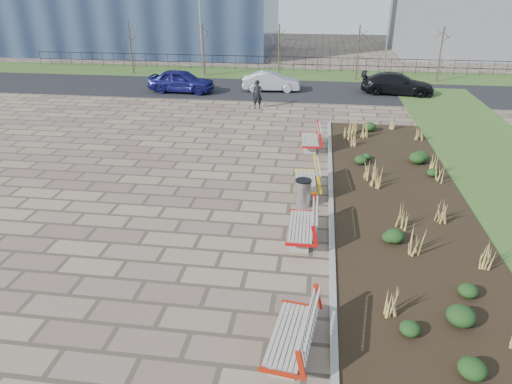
# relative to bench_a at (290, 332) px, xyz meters

# --- Properties ---
(ground) EXTENTS (120.00, 120.00, 0.00)m
(ground) POSITION_rel_bench_a_xyz_m (-3.00, 2.76, -0.50)
(ground) COLOR #827059
(ground) RESTS_ON ground
(planting_bed) EXTENTS (4.50, 18.00, 0.10)m
(planting_bed) POSITION_rel_bench_a_xyz_m (3.25, 7.76, -0.45)
(planting_bed) COLOR black
(planting_bed) RESTS_ON ground
(planting_curb) EXTENTS (0.16, 18.00, 0.15)m
(planting_curb) POSITION_rel_bench_a_xyz_m (0.92, 7.76, -0.42)
(planting_curb) COLOR gray
(planting_curb) RESTS_ON ground
(grass_verge_far) EXTENTS (80.00, 5.00, 0.04)m
(grass_verge_far) POSITION_rel_bench_a_xyz_m (-3.00, 30.76, -0.48)
(grass_verge_far) COLOR #33511E
(grass_verge_far) RESTS_ON ground
(road) EXTENTS (80.00, 7.00, 0.02)m
(road) POSITION_rel_bench_a_xyz_m (-3.00, 24.76, -0.49)
(road) COLOR black
(road) RESTS_ON ground
(bench_a) EXTENTS (1.17, 2.20, 1.00)m
(bench_a) POSITION_rel_bench_a_xyz_m (0.00, 0.00, 0.00)
(bench_a) COLOR #B21F0B
(bench_a) RESTS_ON ground
(bench_b) EXTENTS (0.92, 2.11, 1.00)m
(bench_b) POSITION_rel_bench_a_xyz_m (0.00, 4.56, 0.00)
(bench_b) COLOR #BD0C0D
(bench_b) RESTS_ON ground
(bench_c) EXTENTS (1.06, 2.16, 1.00)m
(bench_c) POSITION_rel_bench_a_xyz_m (0.00, 7.96, 0.00)
(bench_c) COLOR yellow
(bench_c) RESTS_ON ground
(bench_d) EXTENTS (1.06, 2.16, 1.00)m
(bench_d) POSITION_rel_bench_a_xyz_m (0.00, 12.69, 0.00)
(bench_d) COLOR red
(bench_d) RESTS_ON ground
(litter_bin) EXTENTS (0.53, 0.53, 0.94)m
(litter_bin) POSITION_rel_bench_a_xyz_m (-0.04, 6.80, -0.03)
(litter_bin) COLOR #B2B2B7
(litter_bin) RESTS_ON ground
(pedestrian) EXTENTS (0.64, 0.44, 1.68)m
(pedestrian) POSITION_rel_bench_a_xyz_m (-3.34, 19.58, 0.34)
(pedestrian) COLOR black
(pedestrian) RESTS_ON ground
(car_blue) EXTENTS (4.56, 2.04, 1.52)m
(car_blue) POSITION_rel_bench_a_xyz_m (-9.08, 23.16, 0.28)
(car_blue) COLOR navy
(car_blue) RESTS_ON road
(car_silver) EXTENTS (4.03, 1.72, 1.29)m
(car_silver) POSITION_rel_bench_a_xyz_m (-3.05, 24.37, 0.17)
(car_silver) COLOR #9C9EA3
(car_silver) RESTS_ON road
(car_black) EXTENTS (4.99, 2.54, 1.39)m
(car_black) POSITION_rel_bench_a_xyz_m (5.44, 24.60, 0.21)
(car_black) COLOR black
(car_black) RESTS_ON road
(tree_a) EXTENTS (1.40, 1.40, 4.00)m
(tree_a) POSITION_rel_bench_a_xyz_m (-15.00, 29.26, 1.54)
(tree_a) COLOR #4C3D2D
(tree_a) RESTS_ON grass_verge_far
(tree_b) EXTENTS (1.40, 1.40, 4.00)m
(tree_b) POSITION_rel_bench_a_xyz_m (-9.00, 29.26, 1.54)
(tree_b) COLOR #4C3D2D
(tree_b) RESTS_ON grass_verge_far
(tree_c) EXTENTS (1.40, 1.40, 4.00)m
(tree_c) POSITION_rel_bench_a_xyz_m (-3.00, 29.26, 1.54)
(tree_c) COLOR #4C3D2D
(tree_c) RESTS_ON grass_verge_far
(tree_d) EXTENTS (1.40, 1.40, 4.00)m
(tree_d) POSITION_rel_bench_a_xyz_m (3.00, 29.26, 1.54)
(tree_d) COLOR #4C3D2D
(tree_d) RESTS_ON grass_verge_far
(tree_e) EXTENTS (1.40, 1.40, 4.00)m
(tree_e) POSITION_rel_bench_a_xyz_m (9.00, 29.26, 1.54)
(tree_e) COLOR #4C3D2D
(tree_e) RESTS_ON grass_verge_far
(lamp_west) EXTENTS (0.24, 0.60, 6.00)m
(lamp_west) POSITION_rel_bench_a_xyz_m (-9.00, 28.76, 2.54)
(lamp_west) COLOR gray
(lamp_west) RESTS_ON grass_verge_far
(lamp_east) EXTENTS (0.24, 0.60, 6.00)m
(lamp_east) POSITION_rel_bench_a_xyz_m (5.00, 28.76, 2.54)
(lamp_east) COLOR gray
(lamp_east) RESTS_ON grass_verge_far
(railing_fence) EXTENTS (44.00, 0.10, 1.20)m
(railing_fence) POSITION_rel_bench_a_xyz_m (-3.00, 32.26, 0.14)
(railing_fence) COLOR black
(railing_fence) RESTS_ON grass_verge_far
(building_grey) EXTENTS (18.00, 12.00, 10.00)m
(building_grey) POSITION_rel_bench_a_xyz_m (17.00, 44.76, 4.50)
(building_grey) COLOR slate
(building_grey) RESTS_ON ground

